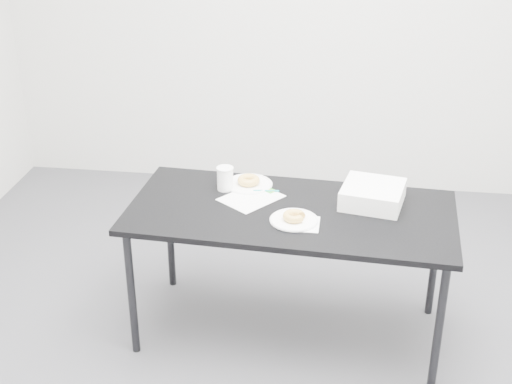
# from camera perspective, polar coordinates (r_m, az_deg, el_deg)

# --- Properties ---
(floor) EXTENTS (4.00, 4.00, 0.00)m
(floor) POSITION_cam_1_polar(r_m,az_deg,el_deg) (3.60, -0.28, -12.71)
(floor) COLOR #454449
(floor) RESTS_ON ground
(table) EXTENTS (1.58, 0.81, 0.70)m
(table) POSITION_cam_1_polar(r_m,az_deg,el_deg) (3.39, 2.79, -2.22)
(table) COLOR black
(table) RESTS_ON floor
(scorecard) EXTENTS (0.34, 0.35, 0.00)m
(scorecard) POSITION_cam_1_polar(r_m,az_deg,el_deg) (3.47, -0.40, -0.46)
(scorecard) COLOR white
(scorecard) RESTS_ON table
(logo_patch) EXTENTS (0.06, 0.06, 0.00)m
(logo_patch) POSITION_cam_1_polar(r_m,az_deg,el_deg) (3.53, 1.17, 0.10)
(logo_patch) COLOR green
(logo_patch) RESTS_ON scorecard
(pen) EXTENTS (0.13, 0.02, 0.01)m
(pen) POSITION_cam_1_polar(r_m,az_deg,el_deg) (3.53, 0.82, 0.10)
(pen) COLOR #0D908F
(pen) RESTS_ON scorecard
(napkin) EXTENTS (0.16, 0.16, 0.00)m
(napkin) POSITION_cam_1_polar(r_m,az_deg,el_deg) (3.24, 3.71, -2.55)
(napkin) COLOR white
(napkin) RESTS_ON table
(plate_near) EXTENTS (0.22, 0.22, 0.01)m
(plate_near) POSITION_cam_1_polar(r_m,az_deg,el_deg) (3.26, 3.06, -2.25)
(plate_near) COLOR white
(plate_near) RESTS_ON napkin
(donut_near) EXTENTS (0.12, 0.12, 0.04)m
(donut_near) POSITION_cam_1_polar(r_m,az_deg,el_deg) (3.25, 3.07, -1.94)
(donut_near) COLOR gold
(donut_near) RESTS_ON plate_near
(plate_far) EXTENTS (0.24, 0.24, 0.01)m
(plate_far) POSITION_cam_1_polar(r_m,az_deg,el_deg) (3.60, -0.59, 0.63)
(plate_far) COLOR white
(plate_far) RESTS_ON table
(donut_far) EXTENTS (0.11, 0.11, 0.04)m
(donut_far) POSITION_cam_1_polar(r_m,az_deg,el_deg) (3.59, -0.60, 0.95)
(donut_far) COLOR gold
(donut_far) RESTS_ON plate_far
(coffee_cup) EXTENTS (0.08, 0.08, 0.12)m
(coffee_cup) POSITION_cam_1_polar(r_m,az_deg,el_deg) (3.54, -2.49, 1.09)
(coffee_cup) COLOR white
(coffee_cup) RESTS_ON table
(cup_lid) EXTENTS (0.09, 0.09, 0.01)m
(cup_lid) POSITION_cam_1_polar(r_m,az_deg,el_deg) (3.61, 8.84, 0.38)
(cup_lid) COLOR white
(cup_lid) RESTS_ON table
(bakery_box) EXTENTS (0.33, 0.33, 0.09)m
(bakery_box) POSITION_cam_1_polar(r_m,az_deg,el_deg) (3.44, 9.32, -0.20)
(bakery_box) COLOR white
(bakery_box) RESTS_ON table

